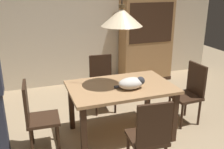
{
  "coord_description": "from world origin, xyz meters",
  "views": [
    {
      "loc": [
        -1.08,
        -2.63,
        2.04
      ],
      "look_at": [
        0.04,
        0.57,
        0.85
      ],
      "focal_mm": 41.25,
      "sensor_mm": 36.0,
      "label": 1
    }
  ],
  "objects": [
    {
      "name": "chair_left_side",
      "position": [
        -1.03,
        0.37,
        0.51
      ],
      "size": [
        0.42,
        0.42,
        0.93
      ],
      "color": "#382316",
      "rests_on": "ground"
    },
    {
      "name": "chair_right_side",
      "position": [
        1.22,
        0.37,
        0.51
      ],
      "size": [
        0.42,
        0.42,
        0.93
      ],
      "color": "#382316",
      "rests_on": "ground"
    },
    {
      "name": "cat_sleeping",
      "position": [
        0.19,
        0.23,
        0.83
      ],
      "size": [
        0.39,
        0.23,
        0.16
      ],
      "color": "silver",
      "rests_on": "dining_table"
    },
    {
      "name": "chair_near_front",
      "position": [
        0.09,
        -0.51,
        0.51
      ],
      "size": [
        0.43,
        0.43,
        0.93
      ],
      "color": "#382316",
      "rests_on": "ground"
    },
    {
      "name": "chair_far_back",
      "position": [
        0.1,
        1.25,
        0.51
      ],
      "size": [
        0.42,
        0.42,
        0.93
      ],
      "color": "#382316",
      "rests_on": "ground"
    },
    {
      "name": "pendant_lamp",
      "position": [
        0.1,
        0.37,
        1.66
      ],
      "size": [
        0.52,
        0.52,
        1.3
      ],
      "color": "beige"
    },
    {
      "name": "hutch_bookcase",
      "position": [
        1.43,
        2.32,
        0.89
      ],
      "size": [
        1.12,
        0.45,
        1.85
      ],
      "color": "#A87A4C",
      "rests_on": "ground"
    },
    {
      "name": "dining_table",
      "position": [
        0.1,
        0.37,
        0.65
      ],
      "size": [
        1.4,
        0.9,
        0.75
      ],
      "color": "tan",
      "rests_on": "ground"
    },
    {
      "name": "back_wall",
      "position": [
        0.0,
        2.65,
        1.45
      ],
      "size": [
        6.4,
        0.1,
        2.9
      ],
      "primitive_type": "cube",
      "color": "beige",
      "rests_on": "ground"
    }
  ]
}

